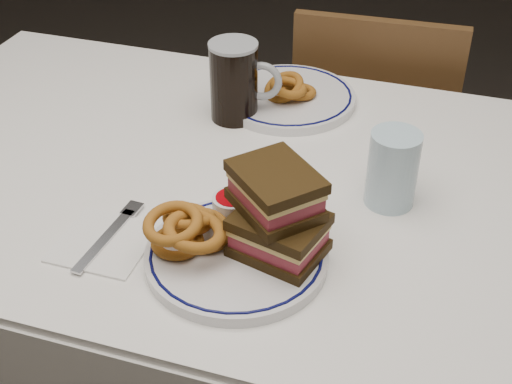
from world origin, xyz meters
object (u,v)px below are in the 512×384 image
(reuben_sandwich, at_px, (277,213))
(far_plate, at_px, (288,97))
(beer_mug, at_px, (236,81))
(chair_far, at_px, (372,144))
(main_plate, at_px, (236,255))

(reuben_sandwich, height_order, far_plate, reuben_sandwich)
(reuben_sandwich, height_order, beer_mug, beer_mug)
(chair_far, distance_m, beer_mug, 0.62)
(main_plate, bearing_deg, far_plate, 96.87)
(reuben_sandwich, distance_m, beer_mug, 0.43)
(chair_far, relative_size, reuben_sandwich, 5.09)
(beer_mug, distance_m, far_plate, 0.14)
(far_plate, bearing_deg, chair_far, 68.84)
(main_plate, height_order, beer_mug, beer_mug)
(beer_mug, bearing_deg, reuben_sandwich, -62.79)
(chair_far, bearing_deg, reuben_sandwich, -91.62)
(beer_mug, bearing_deg, main_plate, -70.89)
(beer_mug, bearing_deg, chair_far, 63.91)
(main_plate, xyz_separation_m, far_plate, (-0.06, 0.50, 0.00))
(chair_far, distance_m, main_plate, 0.91)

